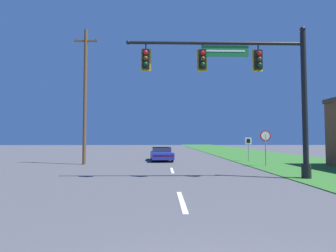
% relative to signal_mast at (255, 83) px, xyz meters
% --- Properties ---
extents(grass_verge_right, '(10.00, 110.00, 0.04)m').
position_rel_signal_mast_xyz_m(grass_verge_right, '(6.55, 19.59, -4.67)').
color(grass_verge_right, '#2D6626').
rests_on(grass_verge_right, ground).
extents(road_center_line, '(0.16, 34.80, 0.01)m').
position_rel_signal_mast_xyz_m(road_center_line, '(-3.95, 11.59, -4.69)').
color(road_center_line, silver).
rests_on(road_center_line, ground).
extents(signal_mast, '(9.01, 0.47, 7.51)m').
position_rel_signal_mast_xyz_m(signal_mast, '(0.00, 0.00, 0.00)').
color(signal_mast, black).
rests_on(signal_mast, grass_verge_right).
extents(car_ahead, '(2.15, 4.66, 1.19)m').
position_rel_signal_mast_xyz_m(car_ahead, '(-4.64, 10.90, -4.09)').
color(car_ahead, black).
rests_on(car_ahead, ground).
extents(stop_sign, '(0.76, 0.07, 2.50)m').
position_rel_signal_mast_xyz_m(stop_sign, '(2.73, 5.67, -2.83)').
color(stop_sign, gray).
rests_on(stop_sign, grass_verge_right).
extents(route_sign_post, '(0.55, 0.06, 2.03)m').
position_rel_signal_mast_xyz_m(route_sign_post, '(2.87, 9.77, -3.16)').
color(route_sign_post, gray).
rests_on(route_sign_post, grass_verge_right).
extents(utility_pole_near, '(1.80, 0.26, 10.48)m').
position_rel_signal_mast_xyz_m(utility_pole_near, '(-10.52, 7.54, 0.71)').
color(utility_pole_near, brown).
rests_on(utility_pole_near, ground).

